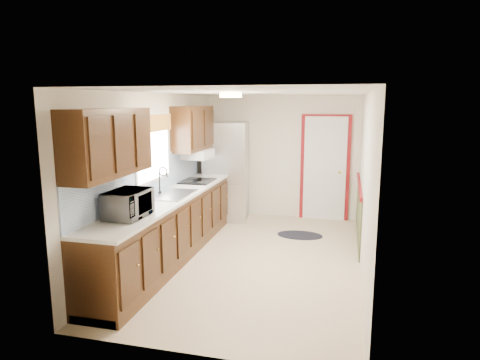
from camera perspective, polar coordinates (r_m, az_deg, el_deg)
The scene contains 8 objects.
room_shell at distance 6.06m, azimuth 2.02°, elevation 0.21°, with size 3.20×5.20×2.52m.
kitchen_run at distance 6.25m, azimuth -9.73°, elevation -3.29°, with size 0.63×4.00×2.20m.
back_wall_trim at distance 8.17m, azimuth 12.13°, elevation 0.41°, with size 1.12×2.30×2.08m.
ceiling_fixture at distance 5.85m, azimuth -1.25°, elevation 11.25°, with size 0.30×0.30×0.06m, color #FFD88C.
microwave at distance 5.14m, azimuth -14.72°, elevation -2.71°, with size 0.58×0.32×0.39m, color white.
refrigerator at distance 8.31m, azimuth -1.80°, elevation 1.19°, with size 0.88×0.84×1.89m.
rug at distance 7.50m, azimuth 7.98°, elevation -7.29°, with size 0.78×0.50×0.01m, color black.
cooktop at distance 7.27m, azimuth -5.72°, elevation -0.14°, with size 0.50×0.61×0.02m, color black.
Camera 1 is at (1.25, -5.84, 2.27)m, focal length 32.00 mm.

